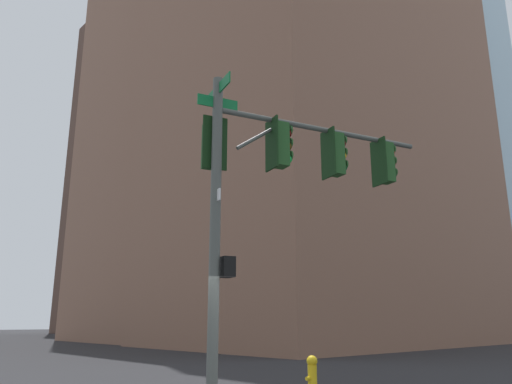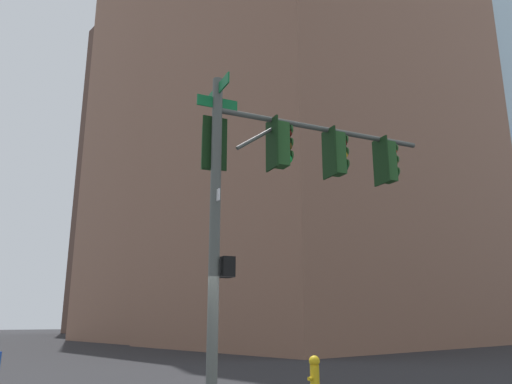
% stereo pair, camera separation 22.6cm
% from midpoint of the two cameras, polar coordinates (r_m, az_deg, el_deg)
% --- Properties ---
extents(signal_pole_assembly, '(5.53, 2.20, 6.69)m').
position_cam_midpoint_polar(signal_pole_assembly, '(10.89, 3.52, 2.18)').
color(signal_pole_assembly, '#4C514C').
rests_on(signal_pole_assembly, ground_plane).
extents(fire_hydrant, '(0.34, 0.26, 0.87)m').
position_cam_midpoint_polar(fire_hydrant, '(12.60, 7.26, -19.86)').
color(fire_hydrant, gold).
rests_on(fire_hydrant, ground_plane).
extents(building_brick_nearside, '(26.27, 16.31, 41.99)m').
position_cam_midpoint_polar(building_brick_nearside, '(43.00, 9.32, 12.39)').
color(building_brick_nearside, '#845B47').
rests_on(building_brick_nearside, ground_plane).
extents(building_brick_midblock, '(18.84, 15.86, 39.31)m').
position_cam_midpoint_polar(building_brick_midblock, '(49.73, -5.18, 6.74)').
color(building_brick_midblock, '#845B47').
rests_on(building_brick_midblock, ground_plane).
extents(building_glass_tower, '(29.22, 25.17, 57.38)m').
position_cam_midpoint_polar(building_glass_tower, '(69.88, 15.18, 8.75)').
color(building_glass_tower, '#8CB2C6').
rests_on(building_glass_tower, ground_plane).
extents(building_brick_farside, '(22.33, 19.31, 47.36)m').
position_cam_midpoint_polar(building_brick_farside, '(76.20, -9.30, 2.45)').
color(building_brick_farside, '#4C3328').
rests_on(building_brick_farside, ground_plane).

